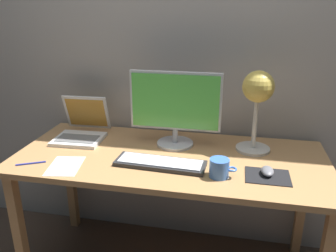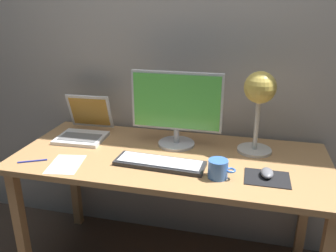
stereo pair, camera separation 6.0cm
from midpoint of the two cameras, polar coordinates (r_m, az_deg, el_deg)
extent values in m
cube|color=#A8A099|center=(2.02, 4.02, 14.55)|extent=(4.80, 0.06, 2.60)
cube|color=tan|center=(1.79, 1.36, -5.34)|extent=(1.60, 0.70, 0.03)
cube|color=tan|center=(2.03, -22.39, -15.72)|extent=(0.05, 0.05, 0.71)
cube|color=tan|center=(2.44, -14.58, -8.40)|extent=(0.05, 0.05, 0.71)
cube|color=tan|center=(2.23, 22.45, -12.38)|extent=(0.05, 0.05, 0.71)
cylinder|color=silver|center=(1.91, 2.23, -2.92)|extent=(0.20, 0.20, 0.01)
cylinder|color=silver|center=(1.89, 2.24, -1.60)|extent=(0.03, 0.03, 0.08)
cube|color=silver|center=(1.83, 2.33, 4.16)|extent=(0.49, 0.03, 0.31)
cube|color=#59C64C|center=(1.81, 2.22, 4.01)|extent=(0.47, 0.00, 0.29)
cube|color=#28282B|center=(1.68, -0.35, -6.22)|extent=(0.45, 0.16, 0.02)
cube|color=silver|center=(1.67, -0.36, -5.86)|extent=(0.41, 0.13, 0.01)
cube|color=silver|center=(2.03, -13.39, -1.94)|extent=(0.28, 0.23, 0.02)
cube|color=slate|center=(2.01, -13.61, -1.82)|extent=(0.23, 0.13, 0.00)
cube|color=silver|center=(2.12, -12.05, 2.40)|extent=(0.27, 0.09, 0.21)
cube|color=gold|center=(2.12, -12.05, 2.40)|extent=(0.24, 0.08, 0.18)
cylinder|color=beige|center=(1.89, 15.00, -3.87)|extent=(0.18, 0.18, 0.01)
cylinder|color=silver|center=(1.83, 15.44, 0.64)|extent=(0.02, 0.02, 0.30)
sphere|color=gold|center=(1.78, 15.98, 6.17)|extent=(0.16, 0.16, 0.16)
sphere|color=#FFEAB2|center=(1.78, 15.86, 4.84)|extent=(0.06, 0.06, 0.06)
cube|color=black|center=(1.63, 17.14, -8.27)|extent=(0.20, 0.16, 0.00)
ellipsoid|color=slate|center=(1.64, 17.13, -7.45)|extent=(0.06, 0.10, 0.03)
cylinder|color=#3F72CC|center=(1.57, 9.37, -7.04)|extent=(0.09, 0.09, 0.09)
torus|color=#3F72CC|center=(1.57, 11.45, -7.22)|extent=(0.05, 0.05, 0.01)
cube|color=white|center=(1.75, -15.69, -6.14)|extent=(0.18, 0.23, 0.00)
cylinder|color=#2633A5|center=(1.83, -20.71, -5.47)|extent=(0.13, 0.07, 0.01)
camera|label=1|loc=(0.03, -88.98, 0.37)|focal=36.73mm
camera|label=2|loc=(0.03, 91.02, -0.37)|focal=36.73mm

